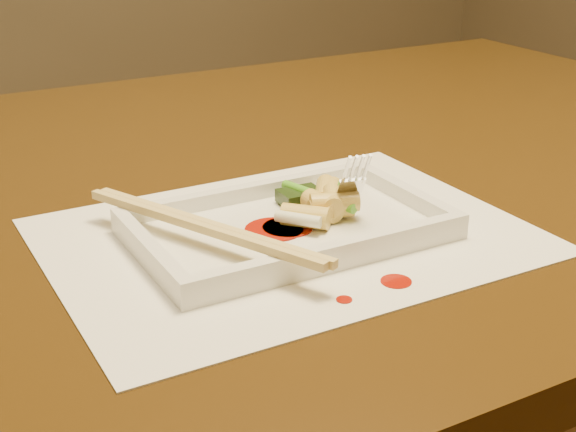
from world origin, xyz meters
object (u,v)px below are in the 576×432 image
chopstick_a (198,227)px  fork (348,127)px  placemat (288,236)px  table (272,247)px  plate_base (288,231)px

chopstick_a → fork: size_ratio=1.76×
placemat → fork: 0.11m
placemat → chopstick_a: size_ratio=1.63×
table → chopstick_a: chopstick_a is taller
table → placemat: (-0.08, -0.18, 0.10)m
placemat → plate_base: size_ratio=1.54×
fork → chopstick_a: bearing=-173.2°
table → chopstick_a: size_ratio=5.70×
chopstick_a → placemat: bearing=0.0°
plate_base → fork: fork is taller
table → fork: 0.25m
fork → plate_base: bearing=-165.6°
table → placemat: placemat is taller
plate_base → chopstick_a: 0.08m
placemat → plate_base: (0.00, 0.00, 0.00)m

